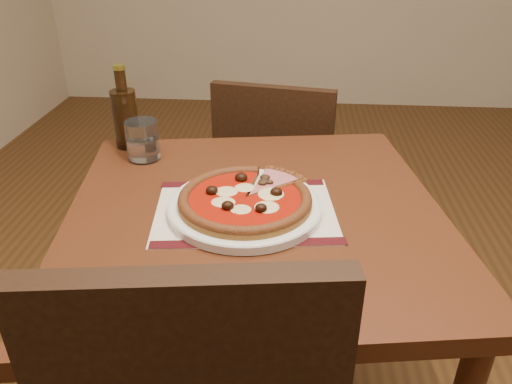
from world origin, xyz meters
TOP-DOWN VIEW (x-y plane):
  - table at (-0.71, 0.05)m, footprint 0.91×0.91m
  - chair_far at (-0.68, 0.74)m, footprint 0.46×0.46m
  - placemat at (-0.73, 0.04)m, footprint 0.41×0.31m
  - plate at (-0.73, 0.04)m, footprint 0.33×0.33m
  - pizza at (-0.73, 0.04)m, footprint 0.28×0.28m
  - ham_slice at (-0.66, 0.13)m, footprint 0.12×0.15m
  - water_glass at (-1.02, 0.29)m, footprint 0.11×0.11m
  - bottle at (-1.08, 0.36)m, footprint 0.07×0.07m

SIDE VIEW (x-z plane):
  - chair_far at x=-0.68m, z-range 0.06..0.90m
  - table at x=-0.71m, z-range 0.27..1.02m
  - placemat at x=-0.73m, z-range 0.75..0.75m
  - plate at x=-0.73m, z-range 0.75..0.77m
  - ham_slice at x=-0.66m, z-range 0.77..0.79m
  - pizza at x=-0.73m, z-range 0.76..0.80m
  - water_glass at x=-1.02m, z-range 0.75..0.85m
  - bottle at x=-1.08m, z-range 0.73..0.95m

